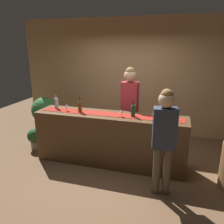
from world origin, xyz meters
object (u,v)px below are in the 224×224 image
Objects in this scene: wine_glass_near_customer at (121,111)px; potted_plant_small at (35,137)px; wine_bottle_green at (133,111)px; bartender at (130,100)px; wine_bottle_amber at (80,107)px; wine_glass_mid_counter at (67,106)px; wine_bottle_clear at (56,103)px; potted_plant_tall at (45,113)px; customer_sipping at (164,132)px.

wine_glass_near_customer reaches higher than potted_plant_small.
bartender reaches higher than wine_bottle_green.
wine_glass_mid_counter is (-0.29, 0.01, -0.01)m from wine_bottle_amber.
potted_plant_small is (-0.63, 0.04, -0.84)m from wine_bottle_clear.
potted_plant_tall is (-2.31, 0.42, -0.59)m from bartender.
customer_sipping is at bearing -48.72° from wine_bottle_green.
potted_plant_tall is (-2.50, 1.01, -0.55)m from wine_bottle_green.
wine_glass_near_customer is 1.01m from customer_sipping.
potted_plant_small is (-2.03, -0.46, -0.87)m from bartender.
wine_glass_mid_counter is 0.31× the size of potted_plant_small.
wine_bottle_amber is at bearing -178.94° from wine_bottle_green.
wine_bottle_amber reaches higher than potted_plant_small.
wine_glass_near_customer and wine_glass_mid_counter have the same top height.
wine_bottle_green is at bearing -3.19° from wine_bottle_clear.
wine_bottle_clear is at bearing 151.18° from customer_sipping.
potted_plant_tall is at bearing 134.54° from wine_bottle_clear.
potted_plant_tall is (-0.91, 0.92, -0.55)m from wine_bottle_clear.
wine_glass_near_customer is 0.66m from bartender.
bartender is 1.51m from customer_sipping.
wine_bottle_clear is 0.31× the size of potted_plant_tall.
bartender is at bearing -10.27° from potted_plant_tall.
wine_glass_mid_counter reaches higher than potted_plant_small.
wine_glass_mid_counter is at bearing -179.58° from wine_bottle_green.
bartender reaches higher than customer_sipping.
wine_bottle_green is 0.17× the size of bartender.
wine_bottle_green is at bearing 0.42° from wine_glass_mid_counter.
wine_bottle_amber is 1.47m from potted_plant_small.
wine_bottle_amber is 0.29m from wine_glass_mid_counter.
potted_plant_small is at bearing 176.13° from wine_bottle_clear.
wine_bottle_clear is at bearing 23.54° from bartender.
customer_sipping is 3.57× the size of potted_plant_small.
wine_glass_near_customer reaches higher than potted_plant_tall.
bartender is at bearing 36.17° from wine_bottle_amber.
wine_bottle_amber is 1.00× the size of wine_bottle_green.
customer_sipping is 1.72× the size of potted_plant_tall.
wine_bottle_green is at bearing 121.89° from customer_sipping.
wine_bottle_clear is 0.18× the size of customer_sipping.
wine_bottle_green reaches higher than wine_glass_near_customer.
wine_glass_mid_counter is (-1.31, -0.01, -0.01)m from wine_bottle_green.
bartender is (0.83, 0.61, 0.04)m from wine_bottle_amber.
customer_sipping reaches higher than potted_plant_small.
bartender is 2.26m from potted_plant_small.
wine_bottle_green is 1.31m from wine_glass_mid_counter.
potted_plant_tall is (-2.30, 1.08, -0.54)m from wine_glass_near_customer.
wine_bottle_amber is (0.57, -0.11, 0.00)m from wine_bottle_clear.
wine_bottle_green is 2.75m from potted_plant_tall.
bartender is 3.92× the size of potted_plant_small.
potted_plant_small is (-1.20, 0.15, -0.84)m from wine_bottle_amber.
wine_glass_mid_counter is at bearing -19.43° from wine_bottle_clear.
wine_glass_near_customer is at bearing 93.16° from bartender.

